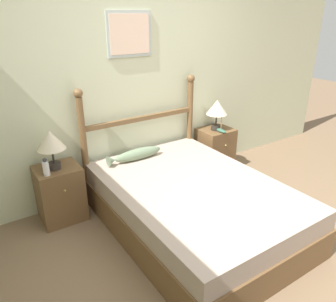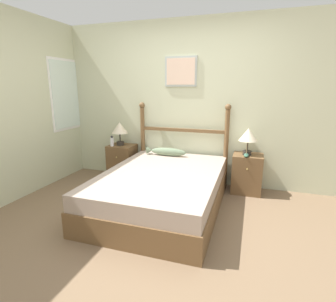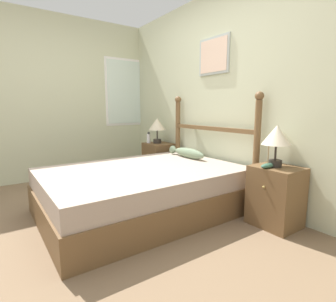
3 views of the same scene
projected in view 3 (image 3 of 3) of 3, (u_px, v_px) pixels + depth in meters
name	position (u px, v px, depth m)	size (l,w,h in m)	color
ground_plane	(92.00, 229.00, 2.47)	(16.00, 16.00, 0.00)	#7A6047
wall_back	(224.00, 95.00, 3.24)	(6.40, 0.08, 2.55)	beige
wall_left	(42.00, 98.00, 4.00)	(0.08, 6.40, 2.55)	beige
bed	(143.00, 190.00, 2.85)	(1.46, 2.06, 0.48)	brown
headboard	(211.00, 140.00, 3.34)	(1.48, 0.09, 1.29)	brown
nightstand_left	(159.00, 161.00, 4.17)	(0.42, 0.40, 0.58)	brown
nightstand_right	(276.00, 196.00, 2.50)	(0.42, 0.40, 0.58)	brown
table_lamp_left	(157.00, 125.00, 4.09)	(0.27, 0.27, 0.39)	#2D2823
table_lamp_right	(277.00, 137.00, 2.42)	(0.27, 0.27, 0.39)	#2D2823
bottle	(149.00, 138.00, 4.15)	(0.06, 0.06, 0.17)	white
model_boat	(268.00, 165.00, 2.41)	(0.07, 0.18, 0.21)	#386651
fish_pillow	(187.00, 153.00, 3.41)	(0.64, 0.12, 0.13)	gray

